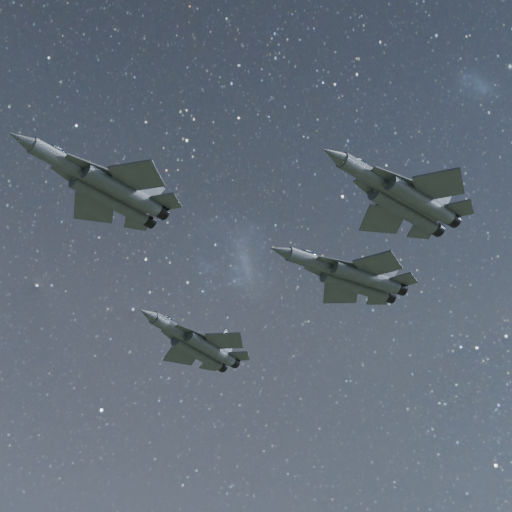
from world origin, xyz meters
TOP-DOWN VIEW (x-y plane):
  - jet_lead at (-19.75, 3.73)m, footprint 19.04×12.98m
  - jet_left at (1.31, 23.63)m, footprint 18.16×11.98m
  - jet_right at (5.63, -12.10)m, footprint 18.88×13.10m
  - jet_slot at (13.61, 6.75)m, footprint 19.85×14.15m

SIDE VIEW (x-z plane):
  - jet_left at x=1.31m, z-range 138.02..142.67m
  - jet_right at x=5.63m, z-range 139.88..144.62m
  - jet_lead at x=-19.75m, z-range 141.54..146.32m
  - jet_slot at x=13.61m, z-range 143.15..148.22m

